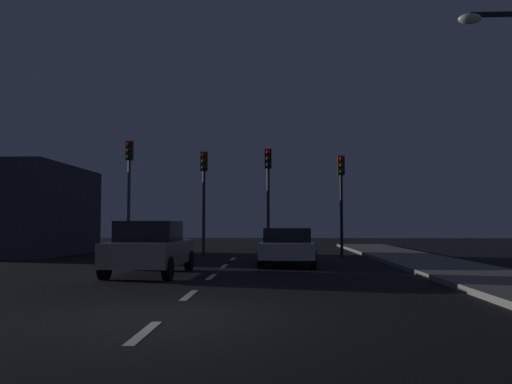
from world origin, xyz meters
TOP-DOWN VIEW (x-y plane):
  - ground_plane at (0.00, 7.00)m, footprint 80.00×80.00m
  - sidewalk_curb_right at (7.50, 7.00)m, footprint 3.00×40.00m
  - lane_stripe_nearest at (0.00, -1.20)m, footprint 0.16×1.60m
  - lane_stripe_second at (0.00, 2.60)m, footprint 0.16×1.60m
  - lane_stripe_third at (0.00, 6.40)m, footprint 0.16×1.60m
  - lane_stripe_fourth at (0.00, 10.20)m, footprint 0.16×1.60m
  - lane_stripe_fifth at (0.00, 14.00)m, footprint 0.16×1.60m
  - traffic_signal_far_left at (-5.05, 15.58)m, footprint 0.32×0.38m
  - traffic_signal_center_left at (-1.50, 15.58)m, footprint 0.32×0.38m
  - traffic_signal_center_right at (1.51, 15.58)m, footprint 0.32×0.38m
  - traffic_signal_far_right at (4.90, 15.58)m, footprint 0.32×0.38m
  - car_stopped_ahead at (2.28, 10.59)m, footprint 2.11×4.39m
  - car_adjacent_lane at (-1.89, 6.91)m, footprint 2.05×4.15m
  - storefront_left at (-10.35, 16.57)m, footprint 4.69×7.68m

SIDE VIEW (x-z plane):
  - ground_plane at x=0.00m, z-range 0.00..0.00m
  - lane_stripe_nearest at x=0.00m, z-range 0.00..0.01m
  - lane_stripe_second at x=0.00m, z-range 0.00..0.01m
  - lane_stripe_third at x=0.00m, z-range 0.00..0.01m
  - lane_stripe_fourth at x=0.00m, z-range 0.00..0.01m
  - lane_stripe_fifth at x=0.00m, z-range 0.00..0.01m
  - sidewalk_curb_right at x=7.50m, z-range 0.00..0.15m
  - car_stopped_ahead at x=2.28m, z-range 0.03..1.39m
  - car_adjacent_lane at x=-1.89m, z-range 0.00..1.60m
  - storefront_left at x=-10.35m, z-range 0.00..4.34m
  - traffic_signal_far_right at x=4.90m, z-range 0.95..5.62m
  - traffic_signal_center_left at x=-1.50m, z-range 0.98..5.87m
  - traffic_signal_center_right at x=1.51m, z-range 1.00..6.00m
  - traffic_signal_far_left at x=-5.05m, z-range 1.06..6.47m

